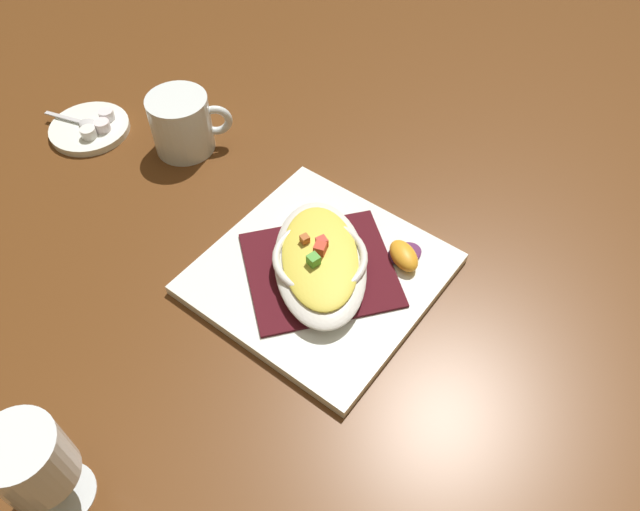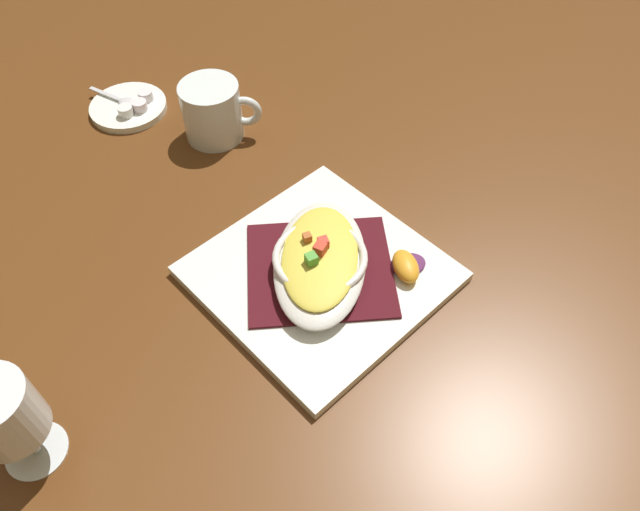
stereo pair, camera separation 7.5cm
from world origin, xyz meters
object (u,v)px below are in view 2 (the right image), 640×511
Objects in this scene: orange_garnish at (406,266)px; creamer_saucer at (128,107)px; creamer_cup_2 at (143,97)px; gratin_dish at (320,260)px; spoon at (123,101)px; creamer_cup_1 at (140,106)px; coffee_mug at (213,114)px; stemmed_glass at (3,416)px; creamer_cup_0 at (126,111)px; square_plate at (320,274)px.

orange_garnish reaches higher than creamer_saucer.
creamer_cup_2 is at bearing 163.15° from creamer_saucer.
gratin_dish is 0.48m from spoon.
creamer_cup_1 is (-0.01, 0.03, 0.00)m from spoon.
coffee_mug is at bearing 111.40° from creamer_cup_2.
creamer_cup_2 is at bearing -68.60° from coffee_mug.
stemmed_glass reaches higher than creamer_cup_1.
creamer_saucer is at bearing -119.98° from creamer_cup_0.
stemmed_glass is (0.46, -0.08, 0.06)m from orange_garnish.
stemmed_glass is 0.59m from creamer_cup_2.
square_plate is 1.21× the size of gratin_dish.
orange_garnish is 0.68× the size of spoon.
orange_garnish is (-0.09, 0.07, -0.01)m from gratin_dish.
gratin_dish reaches higher than square_plate.
creamer_saucer is 0.01m from spoon.
creamer_cup_0 is (0.04, -0.45, -0.02)m from gratin_dish.
stemmed_glass is at bearing 53.71° from spoon.
creamer_cup_0 is (-0.33, -0.44, -0.07)m from stemmed_glass.
creamer_cup_0 is 1.00× the size of creamer_cup_1.
creamer_cup_1 is (0.02, -0.44, 0.01)m from square_plate.
creamer_cup_1 is at bearing -87.36° from square_plate.
creamer_cup_1 is at bearing 111.59° from spoon.
coffee_mug is at bearing -98.62° from square_plate.
square_plate is at bearing 95.75° from creamer_cup_0.
creamer_saucer is 0.03m from creamer_cup_2.
stemmed_glass reaches higher than square_plate.
orange_garnish is 0.55m from creamer_saucer.
gratin_dish is 0.38m from stemmed_glass.
stemmed_glass reaches higher than gratin_dish.
creamer_cup_0 is (0.13, -0.51, -0.01)m from orange_garnish.
coffee_mug is 4.51× the size of creamer_cup_1.
creamer_saucer is at bearing -16.85° from creamer_cup_2.
spoon reaches higher than creamer_saucer.
coffee_mug reaches higher than orange_garnish.
creamer_saucer is (0.03, -0.47, -0.00)m from square_plate.
coffee_mug is 0.86× the size of creamer_saucer.
stemmed_glass is at bearing -9.35° from orange_garnish.
creamer_cup_2 is (-0.03, 0.01, 0.01)m from creamer_saucer.
spoon is at bearing -77.74° from orange_garnish.
creamer_saucer is (0.08, -0.14, -0.03)m from coffee_mug.
stemmed_glass reaches higher than spoon.
gratin_dish is at bearing -26.69° from square_plate.
square_plate is at bearing 178.88° from stemmed_glass.
coffee_mug is 0.17m from spoon.
square_plate is at bearing 94.03° from spoon.
spoon is at bearing -68.41° from creamer_cup_1.
creamer_cup_1 is at bearing -87.37° from gratin_dish.
square_plate is at bearing 153.31° from gratin_dish.
coffee_mug reaches higher than creamer_cup_1.
creamer_cup_1 is (0.02, -0.44, -0.02)m from gratin_dish.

